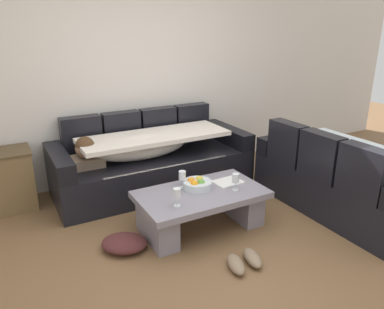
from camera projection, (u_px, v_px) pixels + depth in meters
ground_plane at (232, 254)px, 3.16m from camera, size 14.00×14.00×0.00m
back_wall at (136, 69)px, 4.50m from camera, size 9.00×0.10×2.70m
couch_along_wall at (150, 162)px, 4.36m from camera, size 2.29×0.92×0.88m
couch_near_window at (342, 179)px, 3.86m from camera, size 0.92×1.79×0.88m
coffee_table at (201, 205)px, 3.51m from camera, size 1.20×0.68×0.38m
fruit_bowl at (197, 184)px, 3.53m from camera, size 0.28×0.28×0.10m
wine_glass_near_left at (177, 194)px, 3.15m from camera, size 0.07×0.07×0.17m
wine_glass_near_right at (236, 179)px, 3.46m from camera, size 0.07×0.07×0.17m
wine_glass_far_back at (182, 176)px, 3.52m from camera, size 0.07×0.07×0.17m
open_magazine at (228, 182)px, 3.67m from camera, size 0.29×0.22×0.01m
pair_of_shoes at (244, 261)px, 3.00m from camera, size 0.36×0.30×0.09m
crumpled_garment at (124, 243)px, 3.21m from camera, size 0.51×0.49×0.12m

